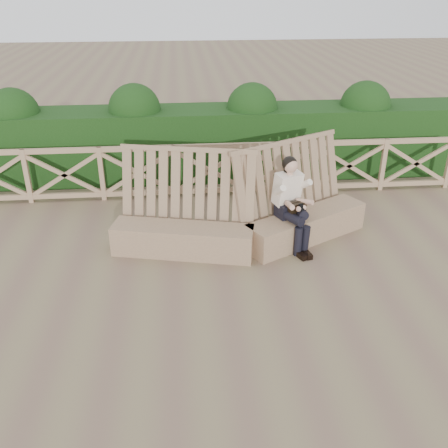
{
  "coord_description": "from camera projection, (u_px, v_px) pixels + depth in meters",
  "views": [
    {
      "loc": [
        -0.58,
        -5.89,
        4.08
      ],
      "look_at": [
        -0.0,
        0.4,
        0.9
      ],
      "focal_mm": 40.0,
      "sensor_mm": 36.0,
      "label": 1
    }
  ],
  "objects": [
    {
      "name": "hedge",
      "position": [
        206.0,
        143.0,
        10.97
      ],
      "size": [
        12.0,
        1.2,
        1.5
      ],
      "primitive_type": "cube",
      "color": "black",
      "rests_on": "ground"
    },
    {
      "name": "bench",
      "position": [
        245.0,
        222.0,
        8.24
      ],
      "size": [
        4.36,
        1.77,
        1.62
      ],
      "rotation": [
        0.0,
        0.0,
        0.07
      ],
      "color": "#806149",
      "rests_on": "ground"
    },
    {
      "name": "woman",
      "position": [
        292.0,
        200.0,
        8.05
      ],
      "size": [
        0.6,
        0.96,
        1.51
      ],
      "rotation": [
        0.0,
        0.0,
        0.41
      ],
      "color": "black",
      "rests_on": "ground"
    },
    {
      "name": "guardrail",
      "position": [
        210.0,
        170.0,
        9.99
      ],
      "size": [
        10.1,
        0.09,
        1.1
      ],
      "color": "#8F7253",
      "rests_on": "ground"
    },
    {
      "name": "ground",
      "position": [
        227.0,
        293.0,
        7.13
      ],
      "size": [
        60.0,
        60.0,
        0.0
      ],
      "primitive_type": "plane",
      "color": "brown",
      "rests_on": "ground"
    }
  ]
}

